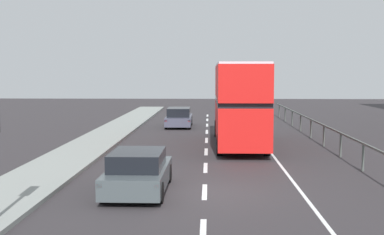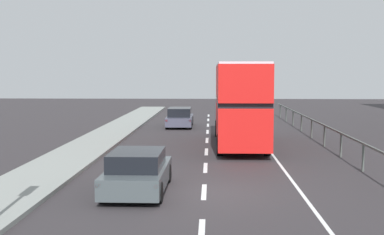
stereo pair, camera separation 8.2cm
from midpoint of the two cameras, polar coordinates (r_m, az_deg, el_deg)
ground_plane at (r=17.12m, az=1.25°, el=-8.30°), size 73.56×120.00×0.10m
near_sidewalk_kerb at (r=18.20m, az=-18.43°, el=-7.37°), size 2.62×80.00×0.14m
lane_paint_markings at (r=25.86m, az=5.54°, el=-3.68°), size 3.28×46.00×0.01m
bridge_side_railing at (r=26.52m, az=14.96°, el=-1.63°), size 0.10×42.00×1.13m
double_decker_bus_red at (r=27.70m, az=5.09°, el=1.72°), size 2.50×10.14×4.35m
hatchback_car_near at (r=17.05m, az=-6.04°, el=-5.95°), size 1.90×4.38×1.37m
sedan_car_ahead at (r=37.11m, az=-1.50°, el=-0.02°), size 1.84×4.42×1.38m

